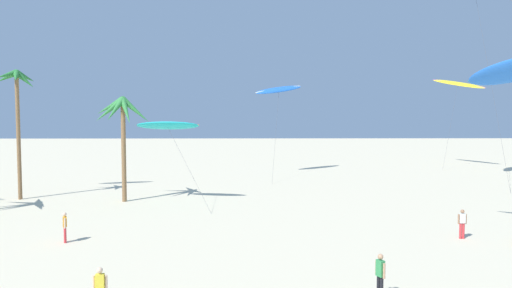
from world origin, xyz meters
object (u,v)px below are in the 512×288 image
(person_near_left, at_px, (380,274))
(flying_kite_1, at_px, (279,90))
(palm_tree_1, at_px, (17,91))
(person_far_watcher, at_px, (100,288))
(flying_kite_4, at_px, (167,125))
(person_mid_field, at_px, (462,223))
(palm_tree_3, at_px, (122,115))
(flying_kite_5, at_px, (458,84))
(person_near_right, at_px, (65,226))

(person_near_left, bearing_deg, flying_kite_1, 91.85)
(palm_tree_1, height_order, person_near_left, palm_tree_1)
(person_far_watcher, bearing_deg, flying_kite_4, 93.95)
(flying_kite_1, relative_size, person_mid_field, 7.00)
(palm_tree_3, relative_size, flying_kite_4, 1.28)
(flying_kite_5, height_order, person_near_left, flying_kite_5)
(flying_kite_5, bearing_deg, palm_tree_3, -147.52)
(flying_kite_5, distance_m, person_mid_field, 42.22)
(flying_kite_4, bearing_deg, person_near_left, -58.50)
(flying_kite_4, bearing_deg, person_near_right, -107.75)
(flying_kite_5, xyz_separation_m, person_near_left, (-24.65, -44.90, -10.85))
(flying_kite_4, bearing_deg, flying_kite_5, 35.91)
(person_near_left, xyz_separation_m, person_far_watcher, (-10.11, -1.03, -0.06))
(palm_tree_1, relative_size, person_far_watcher, 6.71)
(flying_kite_4, relative_size, flying_kite_5, 0.52)
(flying_kite_1, bearing_deg, person_mid_field, -74.30)
(flying_kite_1, relative_size, person_far_watcher, 7.19)
(flying_kite_5, relative_size, person_mid_field, 7.78)
(palm_tree_1, xyz_separation_m, flying_kite_1, (23.12, 17.22, 1.37))
(flying_kite_1, xyz_separation_m, person_far_watcher, (-8.89, -38.81, -9.56))
(person_far_watcher, bearing_deg, person_near_right, 119.59)
(flying_kite_5, xyz_separation_m, person_near_right, (-39.68, -37.27, -10.88))
(palm_tree_1, distance_m, person_near_left, 32.89)
(palm_tree_1, bearing_deg, person_mid_field, -21.67)
(flying_kite_4, distance_m, person_near_right, 12.82)
(person_mid_field, height_order, person_far_watcher, person_mid_field)
(palm_tree_3, distance_m, person_mid_field, 25.89)
(palm_tree_3, relative_size, flying_kite_5, 0.66)
(person_far_watcher, bearing_deg, flying_kite_5, 52.87)
(flying_kite_1, distance_m, person_near_right, 34.51)
(person_far_watcher, bearing_deg, palm_tree_3, 104.13)
(palm_tree_3, bearing_deg, flying_kite_1, 52.48)
(flying_kite_5, bearing_deg, person_near_left, -118.77)
(person_mid_field, distance_m, person_far_watcher, 19.50)
(person_near_right, bearing_deg, flying_kite_4, 72.25)
(palm_tree_3, distance_m, flying_kite_1, 23.33)
(person_near_left, xyz_separation_m, person_mid_field, (7.14, 8.06, -0.03))
(palm_tree_1, height_order, person_near_right, palm_tree_1)
(flying_kite_4, bearing_deg, flying_kite_1, 61.70)
(flying_kite_1, bearing_deg, person_far_watcher, -102.91)
(flying_kite_1, xyz_separation_m, person_near_left, (1.22, -37.78, -9.51))
(person_near_right, height_order, person_mid_field, person_near_right)
(palm_tree_3, distance_m, person_near_left, 25.50)
(palm_tree_3, xyz_separation_m, flying_kite_1, (14.06, 18.31, 3.38))
(flying_kite_1, height_order, flying_kite_4, flying_kite_1)
(flying_kite_1, relative_size, person_near_left, 6.78)
(palm_tree_1, distance_m, flying_kite_5, 54.77)
(flying_kite_5, bearing_deg, person_near_right, -136.80)
(person_near_left, bearing_deg, flying_kite_4, 121.50)
(person_near_right, xyz_separation_m, person_far_watcher, (4.92, -8.66, -0.03))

